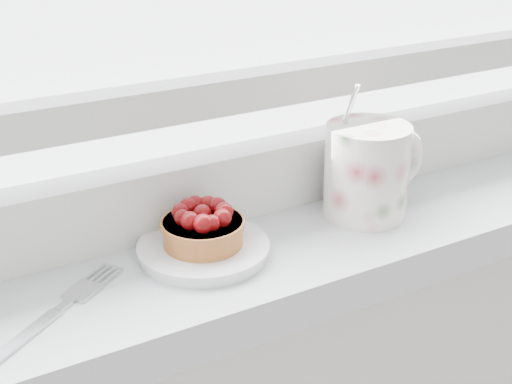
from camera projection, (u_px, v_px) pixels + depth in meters
saucer at (204, 249)px, 0.66m from camera, size 0.12×0.12×0.01m
raspberry_tart at (203, 226)px, 0.65m from camera, size 0.08×0.08×0.04m
floral_mug at (369, 168)px, 0.73m from camera, size 0.13×0.09×0.14m
fork at (44, 321)px, 0.57m from camera, size 0.16×0.12×0.00m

